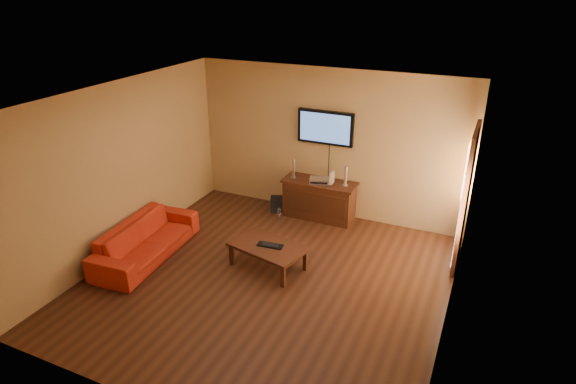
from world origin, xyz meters
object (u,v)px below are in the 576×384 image
Objects in this scene: coffee_table at (268,248)px; speaker_right at (346,177)px; av_receiver at (319,180)px; subwoofer at (277,204)px; media_console at (319,199)px; sofa at (145,234)px; speaker_left at (293,169)px; game_console at (332,178)px; bottle at (279,214)px; television at (325,128)px; keyboard at (270,245)px.

speaker_right reaches higher than coffee_table.
speaker_right is 0.49m from av_receiver.
coffee_table is 4.80× the size of subwoofer.
speaker_right is at bearing 2.18° from media_console.
sofa is 2.85m from speaker_left.
sofa is 3.31m from game_console.
sofa is at bearing -122.42° from speaker_left.
sofa is 9.24× the size of game_console.
speaker_left reaches higher than av_receiver.
bottle is at bearing -150.45° from media_console.
television is 2.95× the size of av_receiver.
speaker_right is 1.69× the size of game_console.
av_receiver is 1.04m from subwoofer.
speaker_right is at bearing 74.27° from keyboard.
av_receiver is at bearing -173.16° from speaker_right.
coffee_table is 1.97m from sofa.
subwoofer is at bearing -31.31° from sofa.
media_console is 0.68× the size of sofa.
sofa reaches higher than media_console.
speaker_left is 1.63× the size of bottle.
game_console reaches higher than keyboard.
speaker_left reaches higher than subwoofer.
speaker_left is (-0.51, -0.23, -0.78)m from television.
keyboard is (0.44, -1.88, -0.48)m from speaker_left.
coffee_table is at bearing -79.72° from sofa.
television is at bearing 87.12° from coffee_table.
coffee_table is 3.43× the size of speaker_right.
television is 2.53× the size of keyboard.
sofa is at bearing -130.10° from media_console.
media_console is 0.40m from av_receiver.
keyboard is (-0.07, -2.11, -1.27)m from television.
game_console is at bearing 3.10° from media_console.
television reaches higher than subwoofer.
speaker_right is at bearing 2.17° from speaker_left.
keyboard is (1.95, 0.49, 0.01)m from sofa.
game_console is (0.33, 1.91, 0.48)m from coffee_table.
coffee_table is 1.64m from bottle.
sofa is 2.46m from bottle.
game_console is 0.83× the size of subwoofer.
speaker_left is at bearing 69.15° from bottle.
sofa is at bearing -132.09° from game_console.
subwoofer is at bearing -161.48° from television.
av_receiver reaches higher than coffee_table.
sofa is (-2.01, -2.60, -1.28)m from television.
av_receiver is at bearing -20.11° from subwoofer.
speaker_right reaches higher than game_console.
media_console is at bearing 88.03° from keyboard.
speaker_left is at bearing -177.83° from media_console.
speaker_right reaches higher than sofa.
av_receiver reaches higher than bottle.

